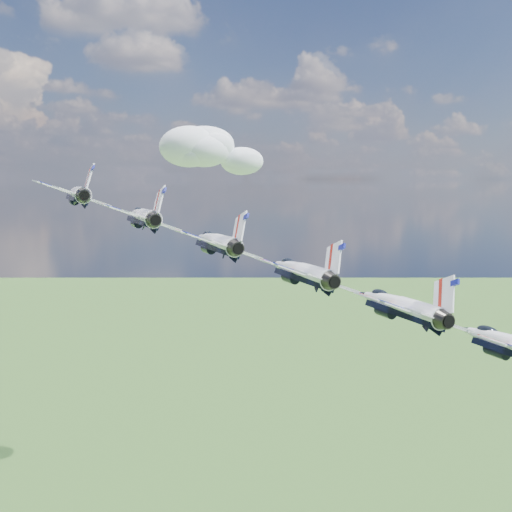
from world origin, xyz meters
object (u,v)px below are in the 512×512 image
object	(u,v)px
jet_2	(215,242)
jet_1	(142,216)
jet_3	(300,271)
jet_4	(398,305)
jet_0	(78,194)

from	to	relation	value
jet_2	jet_1	bearing A→B (deg)	128.51
jet_3	jet_4	distance (m)	11.38
jet_0	jet_4	size ratio (longest dim) A/B	1.00
jet_1	jet_3	size ratio (longest dim) A/B	1.00
jet_2	jet_3	distance (m)	11.38
jet_0	jet_3	bearing A→B (deg)	-51.49
jet_0	jet_1	distance (m)	11.38
jet_3	jet_4	world-z (taller)	jet_3
jet_0	jet_4	world-z (taller)	jet_0
jet_0	jet_3	xyz separation A→B (m)	(21.23, -25.52, -7.99)
jet_1	jet_0	bearing A→B (deg)	128.51
jet_1	jet_4	bearing A→B (deg)	-51.49
jet_2	jet_3	world-z (taller)	jet_2
jet_2	jet_4	bearing A→B (deg)	-51.49
jet_0	jet_2	bearing A→B (deg)	-51.49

